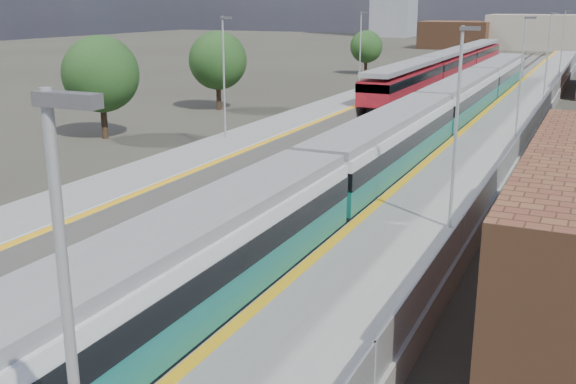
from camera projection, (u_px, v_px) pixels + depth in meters
The scene contains 10 objects.
ground at pixel (440, 125), 53.13m from camera, with size 320.00×320.00×0.00m, color #47443A.
ballast_bed at pixel (420, 118), 56.21m from camera, with size 10.50×155.00×0.06m, color #565451.
tracks at pixel (431, 115), 57.41m from camera, with size 8.96×160.00×0.17m.
platform_right at pixel (514, 118), 53.01m from camera, with size 4.70×155.00×8.52m.
platform_left at pixel (343, 107), 58.83m from camera, with size 4.30×155.00×8.52m.
green_train at pixel (431, 117), 43.48m from camera, with size 2.81×78.33×3.10m.
red_train at pixel (450, 65), 80.28m from camera, with size 2.93×59.35×3.70m.
tree_a at pixel (101, 74), 46.66m from camera, with size 5.31×5.31×7.19m.
tree_b at pixel (218, 61), 59.49m from camera, with size 5.14×5.14×6.96m.
tree_c at pixel (366, 47), 89.88m from camera, with size 4.30×4.30×5.82m.
Camera 1 is at (11.28, -2.73, 9.27)m, focal length 42.00 mm.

